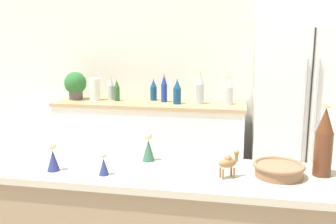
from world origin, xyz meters
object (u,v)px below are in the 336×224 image
object	(u,v)px
back_bottle_5	(111,89)
fruit_bowl	(279,169)
back_bottle_0	(117,91)
wise_man_figurine_blue	(53,159)
wine_bottle	(324,143)
refrigerator	(303,115)
back_bottle_6	(229,91)
back_bottle_3	(154,90)
paper_towel_roll	(95,89)
wise_man_figurine_crimson	(148,148)
back_bottle_2	(177,92)
back_bottle_4	(200,89)
camel_figurine	(228,162)
potted_plant	(75,85)
wise_man_figurine_purple	(104,165)
back_bottle_1	(164,89)

from	to	relation	value
back_bottle_5	fruit_bowl	xyz separation A→B (m)	(1.59, -2.09, -0.08)
back_bottle_0	wise_man_figurine_blue	xyz separation A→B (m)	(0.40, -2.16, -0.05)
back_bottle_0	wine_bottle	world-z (taller)	wine_bottle
refrigerator	back_bottle_6	world-z (taller)	refrigerator
refrigerator	fruit_bowl	distance (m)	2.03
refrigerator	back_bottle_3	bearing A→B (deg)	174.23
paper_towel_roll	back_bottle_3	bearing A→B (deg)	10.27
back_bottle_3	wise_man_figurine_crimson	bearing A→B (deg)	-77.47
back_bottle_2	fruit_bowl	bearing A→B (deg)	-66.98
refrigerator	wise_man_figurine_crimson	distance (m)	2.17
refrigerator	back_bottle_4	world-z (taller)	refrigerator
back_bottle_5	back_bottle_6	size ratio (longest dim) A/B	0.87
wise_man_figurine_blue	camel_figurine	bearing A→B (deg)	4.67
refrigerator	potted_plant	xyz separation A→B (m)	(-2.38, 0.04, 0.24)
refrigerator	paper_towel_roll	bearing A→B (deg)	178.91
wise_man_figurine_crimson	wise_man_figurine_purple	size ratio (longest dim) A/B	1.38
potted_plant	camel_figurine	xyz separation A→B (m)	(1.74, -2.09, -0.09)
wine_bottle	back_bottle_2	bearing A→B (deg)	118.58
back_bottle_3	camel_figurine	size ratio (longest dim) A/B	1.75
back_bottle_1	back_bottle_3	distance (m)	0.16
back_bottle_4	wise_man_figurine_crimson	bearing A→B (deg)	-92.12
refrigerator	wise_man_figurine_purple	distance (m)	2.46
back_bottle_2	fruit_bowl	world-z (taller)	back_bottle_2
back_bottle_3	paper_towel_roll	bearing A→B (deg)	-169.73
back_bottle_4	wise_man_figurine_crimson	world-z (taller)	back_bottle_4
back_bottle_0	wise_man_figurine_purple	distance (m)	2.27
wine_bottle	refrigerator	bearing A→B (deg)	83.91
refrigerator	wise_man_figurine_blue	size ratio (longest dim) A/B	11.68
back_bottle_4	wise_man_figurine_crimson	size ratio (longest dim) A/B	2.00
paper_towel_roll	camel_figurine	bearing A→B (deg)	-54.07
back_bottle_3	wise_man_figurine_crimson	world-z (taller)	back_bottle_3
potted_plant	back_bottle_5	size ratio (longest dim) A/B	1.23
potted_plant	camel_figurine	world-z (taller)	potted_plant
wise_man_figurine_blue	potted_plant	bearing A→B (deg)	112.01
back_bottle_3	wise_man_figurine_purple	bearing A→B (deg)	-82.73
back_bottle_3	wise_man_figurine_crimson	size ratio (longest dim) A/B	1.46
paper_towel_roll	back_bottle_5	world-z (taller)	back_bottle_5
refrigerator	fruit_bowl	bearing A→B (deg)	-101.72
back_bottle_2	back_bottle_3	size ratio (longest dim) A/B	1.10
back_bottle_0	fruit_bowl	distance (m)	2.52
back_bottle_0	back_bottle_4	xyz separation A→B (m)	(0.90, -0.01, 0.04)
back_bottle_6	wise_man_figurine_crimson	bearing A→B (deg)	-100.71
camel_figurine	back_bottle_6	bearing A→B (deg)	91.95
paper_towel_roll	wise_man_figurine_blue	world-z (taller)	paper_towel_roll
paper_towel_roll	back_bottle_2	world-z (taller)	back_bottle_2
potted_plant	back_bottle_1	world-z (taller)	potted_plant
back_bottle_1	back_bottle_0	bearing A→B (deg)	-176.92
back_bottle_1	wise_man_figurine_blue	xyz separation A→B (m)	(-0.11, -2.19, -0.08)
paper_towel_roll	back_bottle_5	distance (m)	0.18
refrigerator	potted_plant	size ratio (longest dim) A/B	5.66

